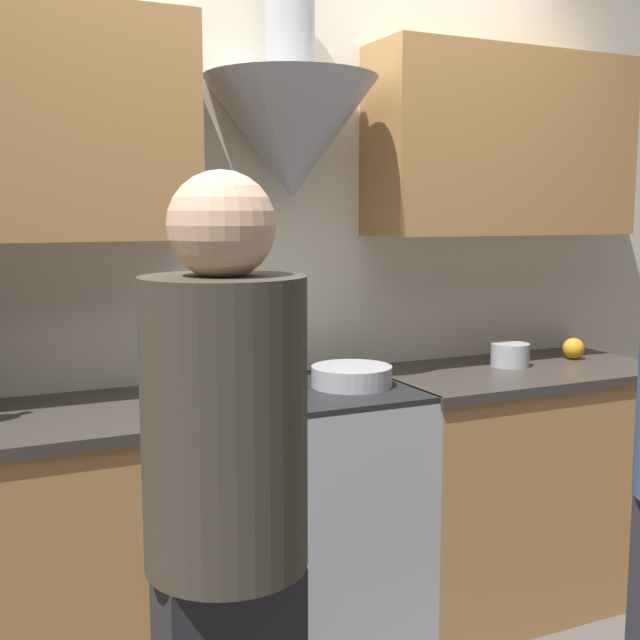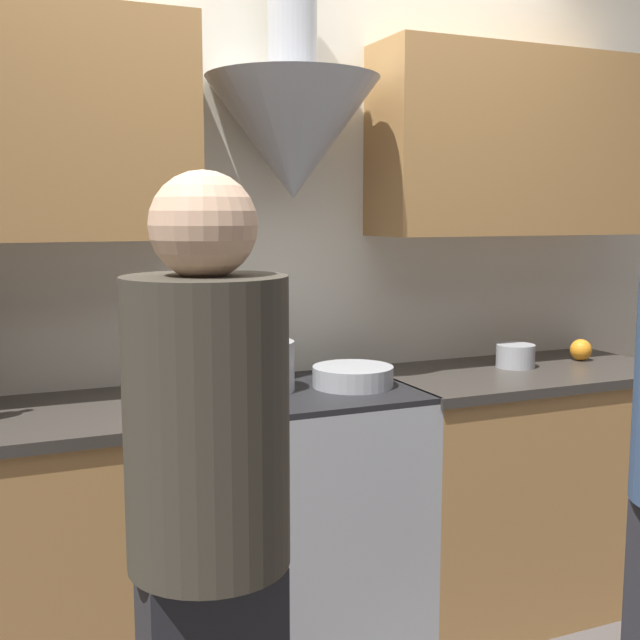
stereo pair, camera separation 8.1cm
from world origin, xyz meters
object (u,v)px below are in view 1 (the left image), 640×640
Objects in this scene: saucepan at (510,355)px; mixing_bowl at (352,376)px; orange_fruit at (573,348)px; stove_range at (308,520)px; stock_pot at (259,366)px; person_foreground_left at (227,546)px.

mixing_bowl is at bearing -175.14° from saucepan.
saucepan reaches higher than orange_fruit.
orange_fruit is (1.23, 0.05, 0.51)m from stove_range.
stove_range is at bearing -177.44° from saucepan.
stock_pot is at bearing 168.42° from mixing_bowl.
stock_pot reaches higher than saucepan.
mixing_bowl is (0.32, -0.06, -0.05)m from stock_pot.
orange_fruit is at bearing 4.14° from mixing_bowl.
person_foreground_left is (-0.48, -1.07, -0.13)m from stock_pot.
stock_pot is 0.83× the size of mixing_bowl.
person_foreground_left is at bearing -144.94° from saucepan.
stove_range is at bearing 58.36° from person_foreground_left.
orange_fruit reaches higher than mixing_bowl.
stove_range is 0.57m from stock_pot.
stock_pot is at bearing 164.95° from stove_range.
stove_range is 10.78× the size of orange_fruit.
stove_range is 4.03× the size of stock_pot.
orange_fruit is 0.58× the size of saucepan.
orange_fruit is at bearing 30.25° from person_foreground_left.
saucepan reaches higher than stove_range.
stock_pot is at bearing 66.06° from person_foreground_left.
stock_pot is 2.67× the size of orange_fruit.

